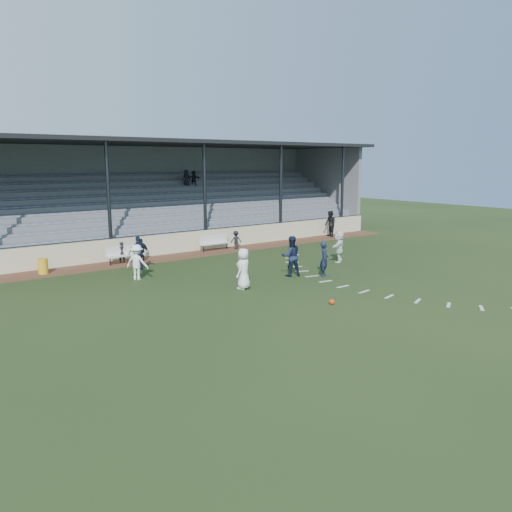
% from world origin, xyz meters
% --- Properties ---
extents(ground, '(90.00, 90.00, 0.00)m').
position_xyz_m(ground, '(0.00, 0.00, 0.00)').
color(ground, '#213214').
rests_on(ground, ground).
extents(cinder_track, '(34.00, 2.00, 0.02)m').
position_xyz_m(cinder_track, '(0.00, 10.50, 0.01)').
color(cinder_track, '#533021').
rests_on(cinder_track, ground).
extents(retaining_wall, '(34.00, 0.18, 1.20)m').
position_xyz_m(retaining_wall, '(0.00, 11.55, 0.60)').
color(retaining_wall, beige).
rests_on(retaining_wall, ground).
extents(bench_left, '(2.00, 0.45, 0.95)m').
position_xyz_m(bench_left, '(-2.74, 10.47, 0.58)').
color(bench_left, silver).
rests_on(bench_left, cinder_track).
extents(bench_right, '(2.01, 0.50, 0.95)m').
position_xyz_m(bench_right, '(3.14, 10.90, 0.58)').
color(bench_right, silver).
rests_on(bench_right, cinder_track).
extents(trash_bin, '(0.46, 0.46, 0.74)m').
position_xyz_m(trash_bin, '(-6.89, 10.41, 0.39)').
color(trash_bin, gold).
rests_on(trash_bin, cinder_track).
extents(football, '(0.21, 0.21, 0.21)m').
position_xyz_m(football, '(0.48, -1.66, 0.10)').
color(football, '#E03F0D').
rests_on(football, ground).
extents(player_white_lead, '(1.02, 0.90, 1.75)m').
position_xyz_m(player_white_lead, '(-0.81, 2.30, 0.87)').
color(player_white_lead, white).
rests_on(player_white_lead, ground).
extents(player_navy_lead, '(0.71, 0.70, 1.65)m').
position_xyz_m(player_navy_lead, '(3.59, 1.92, 0.83)').
color(player_navy_lead, '#151E3B').
rests_on(player_navy_lead, ground).
extents(player_navy_mid, '(1.13, 1.02, 1.91)m').
position_xyz_m(player_navy_mid, '(2.38, 2.92, 0.96)').
color(player_navy_mid, '#151E3B').
rests_on(player_navy_mid, ground).
extents(player_white_wing, '(1.13, 1.21, 1.64)m').
position_xyz_m(player_white_wing, '(-3.75, 6.56, 0.82)').
color(player_white_wing, white).
rests_on(player_white_wing, ground).
extents(player_navy_wing, '(1.07, 0.62, 1.72)m').
position_xyz_m(player_navy_wing, '(-2.83, 8.43, 0.86)').
color(player_navy_wing, '#151E3B').
rests_on(player_navy_wing, ground).
extents(player_white_back, '(1.59, 1.32, 1.71)m').
position_xyz_m(player_white_back, '(6.66, 3.91, 0.86)').
color(player_white_back, white).
rests_on(player_white_back, ground).
extents(official, '(0.96, 1.08, 1.87)m').
position_xyz_m(official, '(12.72, 10.57, 0.95)').
color(official, black).
rests_on(official, cinder_track).
extents(sub_left_near, '(0.42, 0.27, 1.14)m').
position_xyz_m(sub_left_near, '(-2.86, 10.59, 0.59)').
color(sub_left_near, black).
rests_on(sub_left_near, cinder_track).
extents(sub_left_far, '(0.74, 0.35, 1.23)m').
position_xyz_m(sub_left_far, '(-1.78, 10.45, 0.64)').
color(sub_left_far, black).
rests_on(sub_left_far, cinder_track).
extents(sub_right, '(0.80, 0.56, 1.12)m').
position_xyz_m(sub_right, '(4.48, 10.52, 0.58)').
color(sub_right, black).
rests_on(sub_right, cinder_track).
extents(grandstand, '(34.60, 9.00, 6.61)m').
position_xyz_m(grandstand, '(0.00, 16.26, 2.20)').
color(grandstand, slate).
rests_on(grandstand, ground).
extents(penalty_arc, '(3.89, 14.63, 0.01)m').
position_xyz_m(penalty_arc, '(4.12, 0.00, 0.01)').
color(penalty_arc, silver).
rests_on(penalty_arc, ground).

